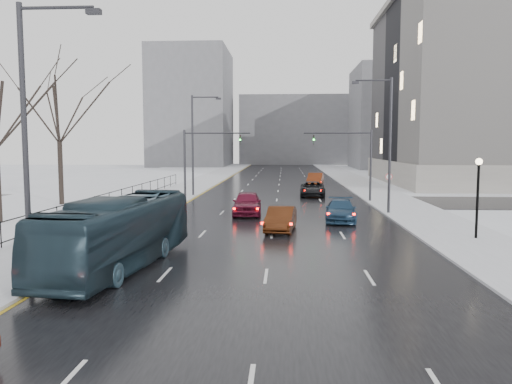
% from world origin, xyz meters
% --- Properties ---
extents(road, '(16.00, 150.00, 0.04)m').
position_xyz_m(road, '(0.00, 60.00, 0.02)').
color(road, black).
rests_on(road, ground).
extents(cross_road, '(130.00, 10.00, 0.04)m').
position_xyz_m(cross_road, '(0.00, 48.00, 0.02)').
color(cross_road, black).
rests_on(cross_road, ground).
extents(sidewalk_left, '(5.00, 150.00, 0.16)m').
position_xyz_m(sidewalk_left, '(-10.50, 60.00, 0.08)').
color(sidewalk_left, silver).
rests_on(sidewalk_left, ground).
extents(sidewalk_right, '(5.00, 150.00, 0.16)m').
position_xyz_m(sidewalk_right, '(10.50, 60.00, 0.08)').
color(sidewalk_right, silver).
rests_on(sidewalk_right, ground).
extents(park_strip, '(14.00, 150.00, 0.12)m').
position_xyz_m(park_strip, '(-20.00, 60.00, 0.06)').
color(park_strip, white).
rests_on(park_strip, ground).
extents(tree_park_d, '(8.75, 8.75, 12.50)m').
position_xyz_m(tree_park_d, '(-17.80, 34.00, 0.00)').
color(tree_park_d, black).
rests_on(tree_park_d, ground).
extents(tree_park_e, '(9.45, 9.45, 13.50)m').
position_xyz_m(tree_park_e, '(-18.20, 44.00, 0.00)').
color(tree_park_e, black).
rests_on(tree_park_e, ground).
extents(iron_fence, '(0.06, 70.00, 1.30)m').
position_xyz_m(iron_fence, '(-13.00, 30.00, 0.91)').
color(iron_fence, black).
rests_on(iron_fence, sidewalk_left).
extents(streetlight_r_mid, '(2.95, 0.25, 10.00)m').
position_xyz_m(streetlight_r_mid, '(8.17, 40.00, 5.62)').
color(streetlight_r_mid, '#2D2D33').
rests_on(streetlight_r_mid, ground).
extents(streetlight_l_near, '(2.95, 0.25, 10.00)m').
position_xyz_m(streetlight_l_near, '(-8.17, 20.00, 5.62)').
color(streetlight_l_near, '#2D2D33').
rests_on(streetlight_l_near, ground).
extents(streetlight_l_far, '(2.95, 0.25, 10.00)m').
position_xyz_m(streetlight_l_far, '(-8.17, 52.00, 5.62)').
color(streetlight_l_far, '#2D2D33').
rests_on(streetlight_l_far, ground).
extents(lamppost_r_mid, '(0.36, 0.36, 4.28)m').
position_xyz_m(lamppost_r_mid, '(11.00, 30.00, 2.94)').
color(lamppost_r_mid, black).
rests_on(lamppost_r_mid, sidewalk_right).
extents(mast_signal_right, '(6.10, 0.33, 6.50)m').
position_xyz_m(mast_signal_right, '(7.33, 48.00, 4.11)').
color(mast_signal_right, '#2D2D33').
rests_on(mast_signal_right, ground).
extents(mast_signal_left, '(6.10, 0.33, 6.50)m').
position_xyz_m(mast_signal_left, '(-7.33, 48.00, 4.11)').
color(mast_signal_left, '#2D2D33').
rests_on(mast_signal_left, ground).
extents(no_uturn_sign, '(0.60, 0.06, 2.70)m').
position_xyz_m(no_uturn_sign, '(9.20, 44.00, 2.30)').
color(no_uturn_sign, '#2D2D33').
rests_on(no_uturn_sign, sidewalk_right).
extents(bldg_far_right, '(24.00, 20.00, 22.00)m').
position_xyz_m(bldg_far_right, '(28.00, 115.00, 11.00)').
color(bldg_far_right, slate).
rests_on(bldg_far_right, ground).
extents(bldg_far_left, '(18.00, 22.00, 28.00)m').
position_xyz_m(bldg_far_left, '(-22.00, 125.00, 14.00)').
color(bldg_far_left, slate).
rests_on(bldg_far_left, ground).
extents(bldg_far_center, '(30.00, 18.00, 18.00)m').
position_xyz_m(bldg_far_center, '(4.00, 140.00, 9.00)').
color(bldg_far_center, slate).
rests_on(bldg_far_center, ground).
extents(bus, '(3.63, 10.84, 2.96)m').
position_xyz_m(bus, '(-6.10, 23.00, 1.52)').
color(bus, '#213540').
rests_on(bus, road).
extents(sedan_center_near, '(2.23, 5.13, 1.72)m').
position_xyz_m(sedan_center_near, '(-2.02, 39.07, 0.90)').
color(sedan_center_near, maroon).
rests_on(sedan_center_near, road).
extents(sedan_right_near, '(1.99, 4.51, 1.44)m').
position_xyz_m(sedan_right_near, '(0.50, 32.30, 0.76)').
color(sedan_right_near, '#461F0C').
rests_on(sedan_right_near, road).
extents(sedan_right_cross, '(2.63, 5.32, 1.45)m').
position_xyz_m(sedan_right_cross, '(3.50, 52.65, 0.77)').
color(sedan_right_cross, black).
rests_on(sedan_right_cross, road).
extents(sedan_right_far, '(2.50, 5.13, 1.44)m').
position_xyz_m(sedan_right_far, '(4.50, 36.45, 0.76)').
color(sedan_right_far, navy).
rests_on(sedan_right_far, road).
extents(sedan_right_distant, '(2.45, 5.25, 1.67)m').
position_xyz_m(sedan_right_distant, '(4.50, 64.52, 0.87)').
color(sedan_right_distant, maroon).
rests_on(sedan_right_distant, road).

